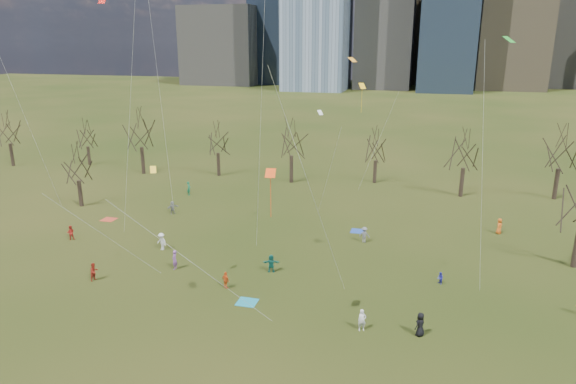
% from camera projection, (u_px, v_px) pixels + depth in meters
% --- Properties ---
extents(ground, '(500.00, 500.00, 0.00)m').
position_uv_depth(ground, '(246.00, 328.00, 37.67)').
color(ground, black).
rests_on(ground, ground).
extents(bare_tree_row, '(113.04, 29.80, 9.50)m').
position_uv_depth(bare_tree_row, '(335.00, 148.00, 70.44)').
color(bare_tree_row, black).
rests_on(bare_tree_row, ground).
extents(blanket_teal, '(1.60, 1.50, 0.03)m').
position_uv_depth(blanket_teal, '(247.00, 302.00, 41.34)').
color(blanket_teal, teal).
rests_on(blanket_teal, ground).
extents(blanket_navy, '(1.60, 1.50, 0.03)m').
position_uv_depth(blanket_navy, '(358.00, 231.00, 56.79)').
color(blanket_navy, '#2346A5').
rests_on(blanket_navy, ground).
extents(blanket_crimson, '(1.60, 1.50, 0.03)m').
position_uv_depth(blanket_crimson, '(109.00, 220.00, 60.47)').
color(blanket_crimson, '#C33E27').
rests_on(blanket_crimson, ground).
extents(person_1, '(0.70, 0.59, 1.65)m').
position_uv_depth(person_1, '(362.00, 320.00, 37.13)').
color(person_1, silver).
rests_on(person_1, ground).
extents(person_2, '(0.78, 0.92, 1.64)m').
position_uv_depth(person_2, '(94.00, 272.00, 44.95)').
color(person_2, maroon).
rests_on(person_2, ground).
extents(person_4, '(0.95, 0.75, 1.51)m').
position_uv_depth(person_4, '(226.00, 280.00, 43.48)').
color(person_4, '#E35519').
rests_on(person_4, ground).
extents(person_5, '(1.64, 0.88, 1.68)m').
position_uv_depth(person_5, '(271.00, 263.00, 46.57)').
color(person_5, '#17685D').
rests_on(person_5, ground).
extents(person_6, '(0.99, 1.04, 1.80)m').
position_uv_depth(person_6, '(420.00, 324.00, 36.43)').
color(person_6, black).
rests_on(person_6, ground).
extents(person_7, '(0.49, 0.70, 1.84)m').
position_uv_depth(person_7, '(175.00, 260.00, 47.13)').
color(person_7, '#854D9A').
rests_on(person_7, ground).
extents(person_8, '(0.63, 0.67, 1.10)m').
position_uv_depth(person_8, '(440.00, 278.00, 44.29)').
color(person_8, '#2929B4').
rests_on(person_8, ground).
extents(person_9, '(1.31, 1.03, 1.78)m').
position_uv_depth(person_9, '(162.00, 241.00, 51.54)').
color(person_9, silver).
rests_on(person_9, ground).
extents(person_11, '(1.26, 1.48, 1.60)m').
position_uv_depth(person_11, '(173.00, 207.00, 62.32)').
color(person_11, slate).
rests_on(person_11, ground).
extents(person_12, '(0.87, 1.01, 1.74)m').
position_uv_depth(person_12, '(499.00, 226.00, 55.88)').
color(person_12, orange).
rests_on(person_12, ground).
extents(person_13, '(0.57, 0.76, 1.88)m').
position_uv_depth(person_13, '(189.00, 188.00, 69.94)').
color(person_13, '#197046').
rests_on(person_13, ground).
extents(person_14, '(0.96, 0.91, 1.57)m').
position_uv_depth(person_14, '(71.00, 233.00, 54.21)').
color(person_14, '#B21E19').
rests_on(person_14, ground).
extents(person_15, '(1.14, 0.72, 1.70)m').
position_uv_depth(person_15, '(364.00, 235.00, 53.45)').
color(person_15, slate).
rests_on(person_15, ground).
extents(kites_airborne, '(58.76, 42.90, 31.38)m').
position_uv_depth(kites_airborne, '(284.00, 115.00, 45.37)').
color(kites_airborne, '#FF4F15').
rests_on(kites_airborne, ground).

